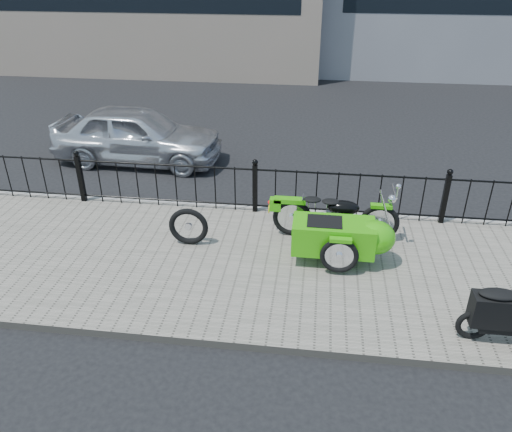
# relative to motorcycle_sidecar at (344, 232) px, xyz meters

# --- Properties ---
(ground) EXTENTS (120.00, 120.00, 0.00)m
(ground) POSITION_rel_motorcycle_sidecar_xyz_m (-1.65, 0.14, -0.59)
(ground) COLOR black
(ground) RESTS_ON ground
(sidewalk) EXTENTS (30.00, 3.80, 0.12)m
(sidewalk) POSITION_rel_motorcycle_sidecar_xyz_m (-1.65, -0.36, -0.53)
(sidewalk) COLOR slate
(sidewalk) RESTS_ON ground
(curb) EXTENTS (30.00, 0.10, 0.12)m
(curb) POSITION_rel_motorcycle_sidecar_xyz_m (-1.65, 1.58, -0.53)
(curb) COLOR gray
(curb) RESTS_ON ground
(iron_fence) EXTENTS (14.11, 0.11, 1.08)m
(iron_fence) POSITION_rel_motorcycle_sidecar_xyz_m (-1.65, 1.44, -0.01)
(iron_fence) COLOR black
(iron_fence) RESTS_ON sidewalk
(motorcycle_sidecar) EXTENTS (2.28, 1.48, 0.98)m
(motorcycle_sidecar) POSITION_rel_motorcycle_sidecar_xyz_m (0.00, 0.00, 0.00)
(motorcycle_sidecar) COLOR black
(motorcycle_sidecar) RESTS_ON sidewalk
(spare_tire) EXTENTS (0.69, 0.12, 0.68)m
(spare_tire) POSITION_rel_motorcycle_sidecar_xyz_m (-2.61, 0.08, -0.13)
(spare_tire) COLOR black
(spare_tire) RESTS_ON sidewalk
(sedan_car) EXTENTS (4.09, 1.78, 1.37)m
(sedan_car) POSITION_rel_motorcycle_sidecar_xyz_m (-4.82, 3.89, 0.09)
(sedan_car) COLOR silver
(sedan_car) RESTS_ON ground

